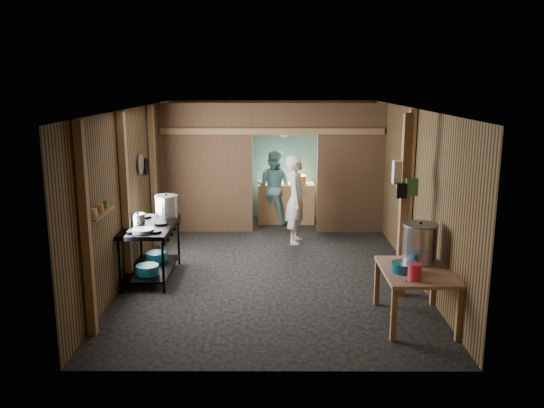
{
  "coord_description": "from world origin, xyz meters",
  "views": [
    {
      "loc": [
        0.02,
        -8.98,
        3.04
      ],
      "look_at": [
        0.0,
        -0.2,
        1.1
      ],
      "focal_mm": 37.21,
      "sensor_mm": 36.0,
      "label": 1
    }
  ],
  "objects_px": {
    "pink_bucket": "(415,272)",
    "cook": "(296,199)",
    "prep_table": "(415,296)",
    "stock_pot": "(420,244)",
    "gas_range": "(151,251)",
    "stove_pot_large": "(167,207)",
    "yellow_tub": "(298,180)"
  },
  "relations": [
    {
      "from": "prep_table",
      "to": "pink_bucket",
      "type": "height_order",
      "value": "pink_bucket"
    },
    {
      "from": "stove_pot_large",
      "to": "cook",
      "type": "distance_m",
      "value": 2.62
    },
    {
      "from": "stock_pot",
      "to": "cook",
      "type": "relative_size",
      "value": 0.32
    },
    {
      "from": "gas_range",
      "to": "pink_bucket",
      "type": "distance_m",
      "value": 4.12
    },
    {
      "from": "stock_pot",
      "to": "yellow_tub",
      "type": "height_order",
      "value": "stock_pot"
    },
    {
      "from": "gas_range",
      "to": "cook",
      "type": "xyz_separation_m",
      "value": [
        2.33,
        1.99,
        0.41
      ]
    },
    {
      "from": "gas_range",
      "to": "yellow_tub",
      "type": "xyz_separation_m",
      "value": [
        2.44,
        3.54,
        0.51
      ]
    },
    {
      "from": "stove_pot_large",
      "to": "yellow_tub",
      "type": "bearing_deg",
      "value": 53.14
    },
    {
      "from": "stock_pot",
      "to": "cook",
      "type": "distance_m",
      "value": 3.62
    },
    {
      "from": "gas_range",
      "to": "stove_pot_large",
      "type": "relative_size",
      "value": 3.93
    },
    {
      "from": "pink_bucket",
      "to": "cook",
      "type": "xyz_separation_m",
      "value": [
        -1.26,
        3.97,
        0.04
      ]
    },
    {
      "from": "pink_bucket",
      "to": "cook",
      "type": "height_order",
      "value": "cook"
    },
    {
      "from": "gas_range",
      "to": "stove_pot_large",
      "type": "xyz_separation_m",
      "value": [
        0.17,
        0.52,
        0.6
      ]
    },
    {
      "from": "stock_pot",
      "to": "gas_range",
      "type": "bearing_deg",
      "value": 161.11
    },
    {
      "from": "gas_range",
      "to": "prep_table",
      "type": "bearing_deg",
      "value": -23.71
    },
    {
      "from": "prep_table",
      "to": "cook",
      "type": "relative_size",
      "value": 0.7
    },
    {
      "from": "gas_range",
      "to": "stock_pot",
      "type": "height_order",
      "value": "stock_pot"
    },
    {
      "from": "stock_pot",
      "to": "pink_bucket",
      "type": "relative_size",
      "value": 2.72
    },
    {
      "from": "stove_pot_large",
      "to": "cook",
      "type": "xyz_separation_m",
      "value": [
        2.16,
        1.47,
        -0.19
      ]
    },
    {
      "from": "gas_range",
      "to": "stock_pot",
      "type": "distance_m",
      "value": 4.07
    },
    {
      "from": "prep_table",
      "to": "cook",
      "type": "distance_m",
      "value": 3.9
    },
    {
      "from": "stove_pot_large",
      "to": "cook",
      "type": "height_order",
      "value": "cook"
    },
    {
      "from": "prep_table",
      "to": "stove_pot_large",
      "type": "xyz_separation_m",
      "value": [
        -3.54,
        2.15,
        0.68
      ]
    },
    {
      "from": "pink_bucket",
      "to": "cook",
      "type": "relative_size",
      "value": 0.12
    },
    {
      "from": "prep_table",
      "to": "stock_pot",
      "type": "bearing_deg",
      "value": 71.88
    },
    {
      "from": "prep_table",
      "to": "stove_pot_large",
      "type": "relative_size",
      "value": 3.17
    },
    {
      "from": "stock_pot",
      "to": "cook",
      "type": "xyz_separation_m",
      "value": [
        -1.48,
        3.3,
        -0.1
      ]
    },
    {
      "from": "stove_pot_large",
      "to": "pink_bucket",
      "type": "height_order",
      "value": "stove_pot_large"
    },
    {
      "from": "pink_bucket",
      "to": "stock_pot",
      "type": "bearing_deg",
      "value": 71.88
    },
    {
      "from": "pink_bucket",
      "to": "cook",
      "type": "distance_m",
      "value": 4.17
    },
    {
      "from": "prep_table",
      "to": "pink_bucket",
      "type": "distance_m",
      "value": 0.58
    },
    {
      "from": "gas_range",
      "to": "stock_pot",
      "type": "xyz_separation_m",
      "value": [
        3.82,
        -1.31,
        0.51
      ]
    }
  ]
}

